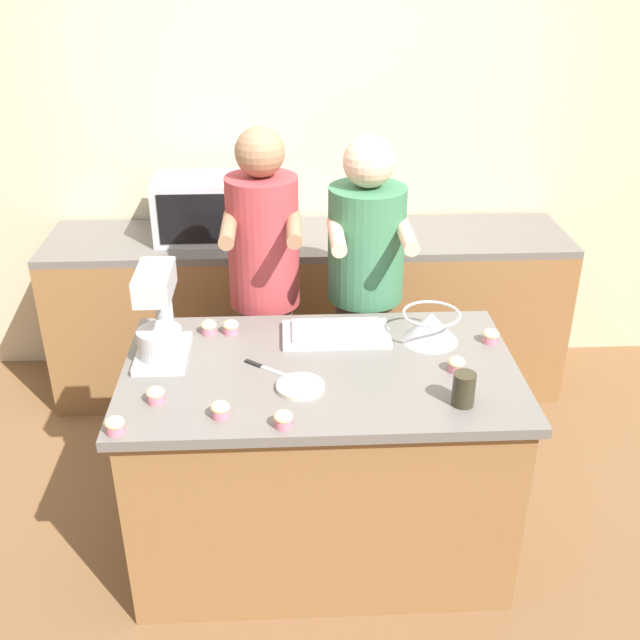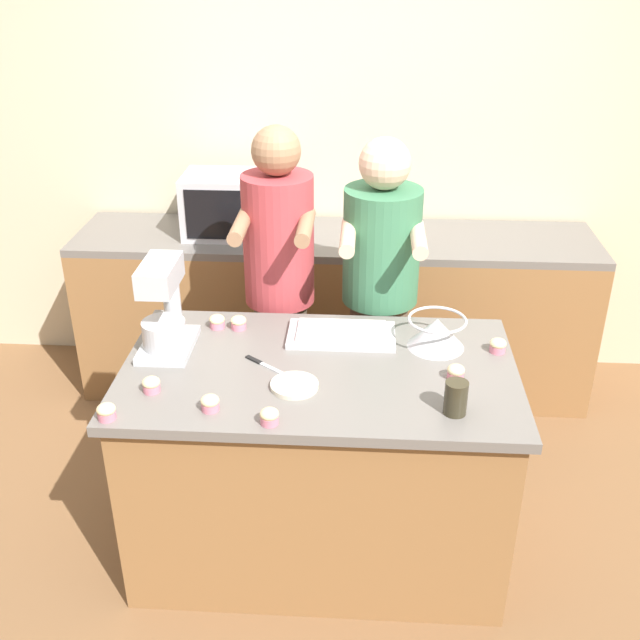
# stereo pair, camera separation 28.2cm
# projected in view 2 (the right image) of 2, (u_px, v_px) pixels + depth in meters

# --- Properties ---
(ground_plane) EXTENTS (16.00, 16.00, 0.00)m
(ground_plane) POSITION_uv_depth(u_px,v_px,m) (319.00, 540.00, 3.27)
(ground_plane) COLOR brown
(back_wall) EXTENTS (10.00, 0.06, 2.70)m
(back_wall) POSITION_uv_depth(u_px,v_px,m) (339.00, 139.00, 4.13)
(back_wall) COLOR beige
(back_wall) RESTS_ON ground_plane
(island_counter) EXTENTS (1.52, 0.89, 0.88)m
(island_counter) POSITION_uv_depth(u_px,v_px,m) (319.00, 459.00, 3.07)
(island_counter) COLOR olive
(island_counter) RESTS_ON ground_plane
(back_counter) EXTENTS (2.80, 0.60, 0.92)m
(back_counter) POSITION_uv_depth(u_px,v_px,m) (334.00, 312.00, 4.23)
(back_counter) COLOR olive
(back_counter) RESTS_ON ground_plane
(person_left) EXTENTS (0.33, 0.50, 1.66)m
(person_left) POSITION_uv_depth(u_px,v_px,m) (280.00, 295.00, 3.44)
(person_left) COLOR brown
(person_left) RESTS_ON ground_plane
(person_right) EXTENTS (0.36, 0.51, 1.61)m
(person_right) POSITION_uv_depth(u_px,v_px,m) (379.00, 304.00, 3.43)
(person_right) COLOR brown
(person_right) RESTS_ON ground_plane
(stand_mixer) EXTENTS (0.20, 0.30, 0.38)m
(stand_mixer) POSITION_uv_depth(u_px,v_px,m) (164.00, 312.00, 2.92)
(stand_mixer) COLOR #B2B7BC
(stand_mixer) RESTS_ON island_counter
(mixing_bowl) EXTENTS (0.24, 0.24, 0.13)m
(mixing_bowl) POSITION_uv_depth(u_px,v_px,m) (436.00, 332.00, 2.98)
(mixing_bowl) COLOR #BCBCC1
(mixing_bowl) RESTS_ON island_counter
(baking_tray) EXTENTS (0.44, 0.23, 0.04)m
(baking_tray) POSITION_uv_depth(u_px,v_px,m) (341.00, 334.00, 3.07)
(baking_tray) COLOR #BCBCC1
(baking_tray) RESTS_ON island_counter
(microwave_oven) EXTENTS (0.54, 0.34, 0.33)m
(microwave_oven) POSITION_uv_depth(u_px,v_px,m) (235.00, 205.00, 3.97)
(microwave_oven) COLOR #B7B7BC
(microwave_oven) RESTS_ON back_counter
(drinking_glass) EXTENTS (0.08, 0.08, 0.12)m
(drinking_glass) POSITION_uv_depth(u_px,v_px,m) (456.00, 398.00, 2.57)
(drinking_glass) COLOR #332D1E
(drinking_glass) RESTS_ON island_counter
(small_plate) EXTENTS (0.18, 0.18, 0.02)m
(small_plate) POSITION_uv_depth(u_px,v_px,m) (294.00, 385.00, 2.73)
(small_plate) COLOR beige
(small_plate) RESTS_ON island_counter
(knife) EXTENTS (0.18, 0.15, 0.01)m
(knife) POSITION_uv_depth(u_px,v_px,m) (264.00, 365.00, 2.88)
(knife) COLOR #BCBCC1
(knife) RESTS_ON island_counter
(cupcake_0) EXTENTS (0.07, 0.07, 0.06)m
(cupcake_0) POSITION_uv_depth(u_px,v_px,m) (239.00, 322.00, 3.13)
(cupcake_0) COLOR #D17084
(cupcake_0) RESTS_ON island_counter
(cupcake_1) EXTENTS (0.07, 0.07, 0.06)m
(cupcake_1) POSITION_uv_depth(u_px,v_px,m) (106.00, 412.00, 2.55)
(cupcake_1) COLOR #D17084
(cupcake_1) RESTS_ON island_counter
(cupcake_2) EXTENTS (0.07, 0.07, 0.06)m
(cupcake_2) POSITION_uv_depth(u_px,v_px,m) (217.00, 321.00, 3.14)
(cupcake_2) COLOR #D17084
(cupcake_2) RESTS_ON island_counter
(cupcake_3) EXTENTS (0.07, 0.07, 0.06)m
(cupcake_3) POSITION_uv_depth(u_px,v_px,m) (498.00, 345.00, 2.96)
(cupcake_3) COLOR #D17084
(cupcake_3) RESTS_ON island_counter
(cupcake_4) EXTENTS (0.07, 0.07, 0.06)m
(cupcake_4) POSITION_uv_depth(u_px,v_px,m) (210.00, 403.00, 2.60)
(cupcake_4) COLOR #D17084
(cupcake_4) RESTS_ON island_counter
(cupcake_5) EXTENTS (0.07, 0.07, 0.06)m
(cupcake_5) POSITION_uv_depth(u_px,v_px,m) (456.00, 372.00, 2.78)
(cupcake_5) COLOR #D17084
(cupcake_5) RESTS_ON island_counter
(cupcake_6) EXTENTS (0.07, 0.07, 0.06)m
(cupcake_6) POSITION_uv_depth(u_px,v_px,m) (269.00, 416.00, 2.52)
(cupcake_6) COLOR #D17084
(cupcake_6) RESTS_ON island_counter
(cupcake_7) EXTENTS (0.07, 0.07, 0.06)m
(cupcake_7) POSITION_uv_depth(u_px,v_px,m) (151.00, 385.00, 2.70)
(cupcake_7) COLOR #D17084
(cupcake_7) RESTS_ON island_counter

